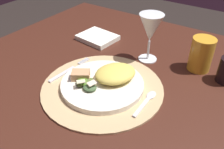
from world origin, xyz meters
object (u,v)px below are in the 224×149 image
spoon (148,99)px  fork (68,71)px  napkin (98,38)px  wine_glass (150,29)px  amber_tumbler (201,54)px  dining_table (122,122)px  dinner_plate (102,84)px

spoon → fork: bearing=-176.1°
fork → napkin: 0.25m
wine_glass → amber_tumbler: 0.18m
dining_table → wine_glass: size_ratio=7.27×
spoon → dinner_plate: bearing=-171.2°
amber_tumbler → spoon: bearing=-104.6°
wine_glass → amber_tumbler: (0.16, 0.04, -0.06)m
spoon → napkin: 0.41m
wine_glass → amber_tumbler: size_ratio=1.50×
fork → spoon: 0.28m
dinner_plate → amber_tumbler: 0.33m
napkin → amber_tumbler: amber_tumbler is taller
fork → napkin: napkin is taller
dining_table → dinner_plate: (-0.06, -0.02, 0.14)m
dining_table → spoon: bearing=-2.6°
fork → wine_glass: wine_glass is taller
dinner_plate → napkin: size_ratio=1.70×
dining_table → fork: fork is taller
spoon → dining_table: bearing=177.4°
dinner_plate → napkin: bearing=129.6°
spoon → napkin: size_ratio=0.84×
spoon → wine_glass: bearing=117.2°
spoon → amber_tumbler: 0.25m
dining_table → dinner_plate: 0.16m
dinner_plate → dining_table: bearing=23.3°
dinner_plate → fork: (-0.14, 0.00, -0.01)m
dining_table → dinner_plate: size_ratio=4.95×
fork → spoon: size_ratio=1.43×
fork → napkin: bearing=104.8°
dining_table → spoon: 0.16m
dining_table → napkin: bearing=139.9°
dining_table → amber_tumbler: size_ratio=10.87×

